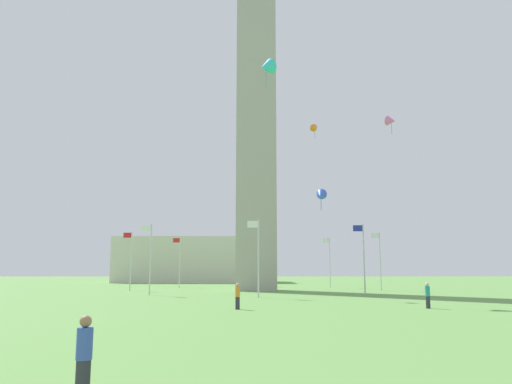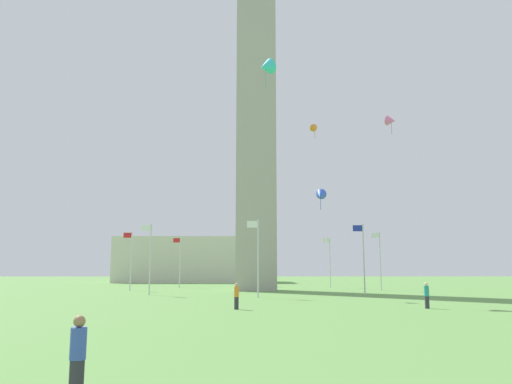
{
  "view_description": "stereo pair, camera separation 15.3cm",
  "coord_description": "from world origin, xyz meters",
  "px_view_note": "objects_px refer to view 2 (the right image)",
  "views": [
    {
      "loc": [
        0.92,
        63.02,
        2.57
      ],
      "look_at": [
        0.0,
        0.0,
        12.36
      ],
      "focal_mm": 35.11,
      "sensor_mm": 36.0,
      "label": 1
    },
    {
      "loc": [
        0.77,
        63.02,
        2.57
      ],
      "look_at": [
        0.0,
        0.0,
        12.36
      ],
      "focal_mm": 35.11,
      "sensor_mm": 36.0,
      "label": 2
    }
  ],
  "objects_px": {
    "obelisk_monument": "(256,114)",
    "kite_blue_delta": "(320,195)",
    "flagpole_e": "(257,254)",
    "flagpole_nw": "(179,260)",
    "flagpole_sw": "(330,260)",
    "distant_building": "(194,260)",
    "person_teal_shirt": "(427,295)",
    "flagpole_ne": "(150,255)",
    "flagpole_se": "(363,255)",
    "kite_pink_delta": "(391,121)",
    "kite_orange_delta": "(315,128)",
    "kite_cyan_delta": "(266,67)",
    "person_orange_shirt": "(236,296)",
    "person_blue_shirt": "(78,358)",
    "flagpole_w": "(254,260)",
    "flagpole_s": "(380,258)",
    "flagpole_n": "(131,258)"
  },
  "relations": [
    {
      "from": "flagpole_ne",
      "to": "kite_orange_delta",
      "type": "distance_m",
      "value": 25.53
    },
    {
      "from": "flagpole_n",
      "to": "flagpole_e",
      "type": "relative_size",
      "value": 1.0
    },
    {
      "from": "flagpole_se",
      "to": "kite_cyan_delta",
      "type": "bearing_deg",
      "value": 28.75
    },
    {
      "from": "flagpole_n",
      "to": "flagpole_s",
      "type": "xyz_separation_m",
      "value": [
        -31.19,
        0.0,
        0.0
      ]
    },
    {
      "from": "kite_pink_delta",
      "to": "flagpole_s",
      "type": "bearing_deg",
      "value": -90.48
    },
    {
      "from": "flagpole_w",
      "to": "person_teal_shirt",
      "type": "height_order",
      "value": "flagpole_w"
    },
    {
      "from": "obelisk_monument",
      "to": "kite_cyan_delta",
      "type": "bearing_deg",
      "value": 92.59
    },
    {
      "from": "kite_orange_delta",
      "to": "kite_pink_delta",
      "type": "height_order",
      "value": "kite_orange_delta"
    },
    {
      "from": "distant_building",
      "to": "person_orange_shirt",
      "type": "bearing_deg",
      "value": 98.59
    },
    {
      "from": "kite_orange_delta",
      "to": "kite_cyan_delta",
      "type": "xyz_separation_m",
      "value": [
        6.5,
        13.52,
        2.27
      ]
    },
    {
      "from": "flagpole_s",
      "to": "kite_pink_delta",
      "type": "xyz_separation_m",
      "value": [
        0.06,
        7.68,
        15.48
      ]
    },
    {
      "from": "flagpole_ne",
      "to": "flagpole_s",
      "type": "xyz_separation_m",
      "value": [
        -26.63,
        -11.03,
        0.0
      ]
    },
    {
      "from": "flagpole_se",
      "to": "flagpole_sw",
      "type": "distance_m",
      "value": 22.06
    },
    {
      "from": "obelisk_monument",
      "to": "kite_blue_delta",
      "type": "xyz_separation_m",
      "value": [
        -5.71,
        17.66,
        -13.39
      ]
    },
    {
      "from": "flagpole_ne",
      "to": "kite_cyan_delta",
      "type": "xyz_separation_m",
      "value": [
        -11.85,
        5.6,
        18.15
      ]
    },
    {
      "from": "flagpole_sw",
      "to": "flagpole_nw",
      "type": "distance_m",
      "value": 22.06
    },
    {
      "from": "flagpole_sw",
      "to": "person_teal_shirt",
      "type": "bearing_deg",
      "value": 90.2
    },
    {
      "from": "flagpole_nw",
      "to": "kite_cyan_delta",
      "type": "xyz_separation_m",
      "value": [
        -11.85,
        27.66,
        18.15
      ]
    },
    {
      "from": "flagpole_ne",
      "to": "flagpole_se",
      "type": "relative_size",
      "value": 1.0
    },
    {
      "from": "flagpole_sw",
      "to": "kite_cyan_delta",
      "type": "bearing_deg",
      "value": 69.74
    },
    {
      "from": "obelisk_monument",
      "to": "person_orange_shirt",
      "type": "relative_size",
      "value": 26.65
    },
    {
      "from": "person_teal_shirt",
      "to": "distant_building",
      "type": "distance_m",
      "value": 75.24
    },
    {
      "from": "flagpole_ne",
      "to": "person_orange_shirt",
      "type": "height_order",
      "value": "flagpole_ne"
    },
    {
      "from": "person_blue_shirt",
      "to": "kite_cyan_delta",
      "type": "relative_size",
      "value": 0.54
    },
    {
      "from": "flagpole_s",
      "to": "flagpole_n",
      "type": "bearing_deg",
      "value": -0.0
    },
    {
      "from": "flagpole_e",
      "to": "person_teal_shirt",
      "type": "height_order",
      "value": "flagpole_e"
    },
    {
      "from": "flagpole_sw",
      "to": "kite_cyan_delta",
      "type": "relative_size",
      "value": 2.38
    },
    {
      "from": "kite_cyan_delta",
      "to": "kite_pink_delta",
      "type": "bearing_deg",
      "value": -148.68
    },
    {
      "from": "flagpole_w",
      "to": "obelisk_monument",
      "type": "bearing_deg",
      "value": 90.24
    },
    {
      "from": "flagpole_s",
      "to": "person_teal_shirt",
      "type": "xyz_separation_m",
      "value": [
        4.43,
        29.0,
        -3.16
      ]
    },
    {
      "from": "kite_blue_delta",
      "to": "flagpole_nw",
      "type": "bearing_deg",
      "value": -59.63
    },
    {
      "from": "flagpole_e",
      "to": "flagpole_nw",
      "type": "xyz_separation_m",
      "value": [
        11.03,
        -26.63,
        0.0
      ]
    },
    {
      "from": "flagpole_ne",
      "to": "person_blue_shirt",
      "type": "distance_m",
      "value": 42.31
    },
    {
      "from": "person_teal_shirt",
      "to": "kite_blue_delta",
      "type": "distance_m",
      "value": 15.16
    },
    {
      "from": "kite_pink_delta",
      "to": "kite_blue_delta",
      "type": "bearing_deg",
      "value": 45.66
    },
    {
      "from": "flagpole_n",
      "to": "person_orange_shirt",
      "type": "height_order",
      "value": "flagpole_n"
    },
    {
      "from": "person_teal_shirt",
      "to": "kite_pink_delta",
      "type": "distance_m",
      "value": 28.66
    },
    {
      "from": "flagpole_se",
      "to": "kite_blue_delta",
      "type": "bearing_deg",
      "value": 51.61
    },
    {
      "from": "flagpole_sw",
      "to": "distant_building",
      "type": "bearing_deg",
      "value": -53.14
    },
    {
      "from": "flagpole_w",
      "to": "kite_pink_delta",
      "type": "height_order",
      "value": "kite_pink_delta"
    },
    {
      "from": "flagpole_w",
      "to": "distant_building",
      "type": "distance_m",
      "value": 29.5
    },
    {
      "from": "kite_cyan_delta",
      "to": "distant_building",
      "type": "bearing_deg",
      "value": -77.32
    },
    {
      "from": "flagpole_nw",
      "to": "kite_pink_delta",
      "type": "relative_size",
      "value": 3.2
    },
    {
      "from": "kite_pink_delta",
      "to": "flagpole_n",
      "type": "bearing_deg",
      "value": -13.85
    },
    {
      "from": "person_teal_shirt",
      "to": "kite_pink_delta",
      "type": "xyz_separation_m",
      "value": [
        -4.36,
        -21.32,
        18.65
      ]
    },
    {
      "from": "obelisk_monument",
      "to": "flagpole_sw",
      "type": "xyz_separation_m",
      "value": [
        -10.96,
        -11.03,
        -18.72
      ]
    },
    {
      "from": "kite_orange_delta",
      "to": "kite_pink_delta",
      "type": "distance_m",
      "value": 9.41
    },
    {
      "from": "flagpole_e",
      "to": "flagpole_nw",
      "type": "distance_m",
      "value": 28.82
    },
    {
      "from": "obelisk_monument",
      "to": "flagpole_ne",
      "type": "height_order",
      "value": "obelisk_monument"
    },
    {
      "from": "kite_blue_delta",
      "to": "kite_pink_delta",
      "type": "xyz_separation_m",
      "value": [
        -9.76,
        -9.98,
        10.15
      ]
    }
  ]
}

